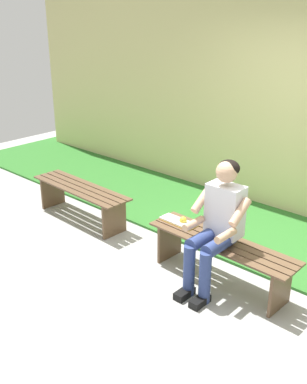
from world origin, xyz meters
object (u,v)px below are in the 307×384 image
object	(u,v)px
bench_near	(220,251)
bench_far	(81,195)
apple	(183,220)
person_seated	(217,222)
book_open	(178,222)

from	to	relation	value
bench_near	bench_far	xyz separation A→B (m)	(2.11, 0.00, -0.00)
bench_far	apple	bearing A→B (deg)	-178.18
bench_far	apple	size ratio (longest dim) A/B	19.50
person_seated	book_open	world-z (taller)	person_seated
bench_near	bench_far	size ratio (longest dim) A/B	1.04
bench_near	book_open	xyz separation A→B (m)	(0.56, -0.03, 0.12)
bench_near	apple	distance (m)	0.53
person_seated	apple	size ratio (longest dim) A/B	16.15
bench_far	person_seated	distance (m)	2.15
apple	person_seated	bearing A→B (deg)	163.74
person_seated	apple	xyz separation A→B (m)	(0.52, -0.15, -0.20)
bench_near	bench_far	world-z (taller)	same
bench_near	person_seated	bearing A→B (deg)	94.19
bench_far	book_open	size ratio (longest dim) A/B	3.62
book_open	person_seated	bearing A→B (deg)	168.44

